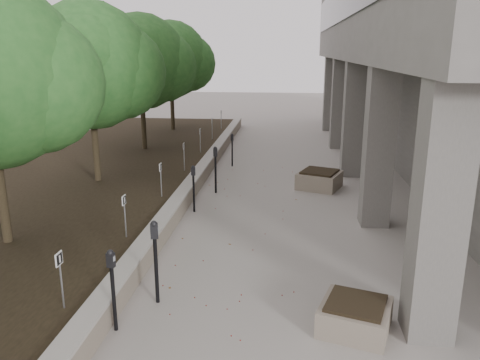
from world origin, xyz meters
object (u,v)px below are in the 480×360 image
at_px(parking_meter_5, 232,150).
at_px(planter_front, 355,315).
at_px(planter_back, 319,179).
at_px(crabapple_tree_5, 171,76).
at_px(parking_meter_4, 216,170).
at_px(parking_meter_3, 194,189).
at_px(crabapple_tree_4, 141,82).
at_px(parking_meter_2, 156,262).
at_px(crabapple_tree_3, 91,93).
at_px(parking_meter_1, 113,291).

xyz_separation_m(parking_meter_5, planter_front, (3.29, -10.90, -0.39)).
distance_m(parking_meter_5, planter_back, 4.18).
distance_m(crabapple_tree_5, parking_meter_4, 10.63).
xyz_separation_m(crabapple_tree_5, parking_meter_4, (3.71, -9.68, -2.37)).
height_order(crabapple_tree_5, parking_meter_3, crabapple_tree_5).
height_order(crabapple_tree_4, parking_meter_3, crabapple_tree_4).
relative_size(planter_front, planter_back, 0.85).
distance_m(parking_meter_2, planter_back, 8.39).
bearing_deg(crabapple_tree_4, crabapple_tree_5, 90.00).
bearing_deg(parking_meter_2, crabapple_tree_5, 87.29).
height_order(parking_meter_3, parking_meter_5, parking_meter_3).
bearing_deg(crabapple_tree_5, parking_meter_2, -77.40).
height_order(crabapple_tree_3, planter_back, crabapple_tree_3).
xyz_separation_m(crabapple_tree_3, parking_meter_1, (3.25, -7.42, -2.42)).
height_order(crabapple_tree_5, parking_meter_4, crabapple_tree_5).
xyz_separation_m(parking_meter_3, parking_meter_4, (0.33, 1.87, 0.08)).
distance_m(parking_meter_5, planter_front, 11.39).
bearing_deg(crabapple_tree_4, planter_front, -59.42).
bearing_deg(crabapple_tree_3, parking_meter_4, 4.95).
relative_size(parking_meter_1, parking_meter_2, 0.90).
relative_size(crabapple_tree_5, parking_meter_1, 3.87).
bearing_deg(parking_meter_1, crabapple_tree_3, 123.20).
distance_m(parking_meter_4, planter_back, 3.44).
bearing_deg(parking_meter_4, parking_meter_3, -109.31).
height_order(crabapple_tree_3, parking_meter_1, crabapple_tree_3).
height_order(crabapple_tree_3, parking_meter_2, crabapple_tree_3).
relative_size(crabapple_tree_4, parking_meter_5, 4.24).
height_order(crabapple_tree_5, parking_meter_5, crabapple_tree_5).
xyz_separation_m(crabapple_tree_4, crabapple_tree_5, (0.00, 5.00, 0.00)).
distance_m(crabapple_tree_3, planter_front, 10.37).
distance_m(parking_meter_3, parking_meter_5, 5.47).
distance_m(crabapple_tree_5, planter_front, 18.64).
distance_m(crabapple_tree_4, parking_meter_3, 7.77).
xyz_separation_m(crabapple_tree_3, parking_meter_4, (3.71, 0.32, -2.37)).
bearing_deg(parking_meter_5, crabapple_tree_3, -132.00).
bearing_deg(parking_meter_4, crabapple_tree_3, 175.50).
xyz_separation_m(crabapple_tree_4, planter_back, (6.99, -3.79, -2.83)).
distance_m(crabapple_tree_4, parking_meter_5, 4.67).
height_order(parking_meter_2, planter_front, parking_meter_2).
relative_size(parking_meter_1, planter_front, 1.33).
bearing_deg(crabapple_tree_3, parking_meter_1, -66.34).
distance_m(parking_meter_2, parking_meter_3, 4.95).
bearing_deg(parking_meter_3, parking_meter_2, -90.78).
xyz_separation_m(crabapple_tree_3, crabapple_tree_5, (0.00, 10.00, 0.00)).
bearing_deg(crabapple_tree_5, parking_meter_3, -73.70).
relative_size(crabapple_tree_5, planter_back, 4.35).
height_order(parking_meter_5, planter_back, parking_meter_5).
relative_size(parking_meter_2, parking_meter_4, 1.04).
distance_m(parking_meter_1, parking_meter_3, 5.87).
bearing_deg(crabapple_tree_4, parking_meter_2, -72.21).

